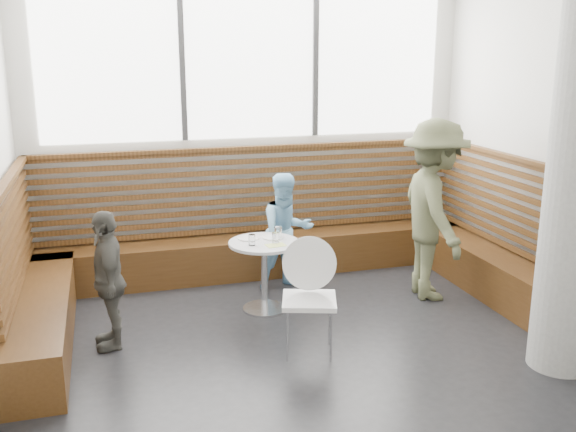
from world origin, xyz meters
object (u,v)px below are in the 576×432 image
object	(u,v)px
cafe_table	(264,261)
adult_man	(434,210)
cafe_chair	(307,287)
child_left	(108,279)
child_back	(287,232)

from	to	relation	value
cafe_table	adult_man	bearing A→B (deg)	-3.56
cafe_chair	child_left	xyz separation A→B (m)	(-1.60, 0.55, 0.04)
child_left	cafe_chair	bearing A→B (deg)	68.73
cafe_chair	adult_man	bearing A→B (deg)	44.68
adult_man	child_back	xyz separation A→B (m)	(-1.38, 0.63, -0.30)
cafe_table	child_left	world-z (taller)	child_left
child_back	cafe_chair	bearing A→B (deg)	-108.53
child_back	child_left	xyz separation A→B (m)	(-1.85, -0.91, -0.02)
cafe_table	child_left	size ratio (longest dim) A/B	0.58
adult_man	child_left	bearing A→B (deg)	104.15
cafe_chair	child_back	xyz separation A→B (m)	(0.25, 1.46, 0.06)
child_back	child_left	bearing A→B (deg)	-162.81
adult_man	child_back	bearing A→B (deg)	74.76
cafe_chair	adult_man	distance (m)	1.86
cafe_table	child_left	distance (m)	1.53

